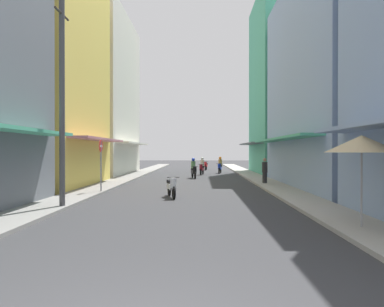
{
  "coord_description": "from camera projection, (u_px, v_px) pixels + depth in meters",
  "views": [
    {
      "loc": [
        0.67,
        -3.55,
        2.1
      ],
      "look_at": [
        0.22,
        14.92,
        1.98
      ],
      "focal_mm": 32.75,
      "sensor_mm": 36.0,
      "label": 1
    }
  ],
  "objects": [
    {
      "name": "utility_pole",
      "position": [
        62.0,
        101.0,
        12.65
      ],
      "size": [
        0.2,
        1.2,
        7.66
      ],
      "color": "#4C4C4F",
      "rests_on": "ground"
    },
    {
      "name": "motorbike_maroon",
      "position": [
        202.0,
        167.0,
        31.03
      ],
      "size": [
        0.58,
        1.8,
        1.58
      ],
      "color": "black",
      "rests_on": "ground"
    },
    {
      "name": "sidewalk_left",
      "position": [
        122.0,
        180.0,
        24.91
      ],
      "size": [
        1.72,
        58.43,
        0.12
      ],
      "primitive_type": "cube",
      "color": "gray",
      "rests_on": "ground"
    },
    {
      "name": "motorbike_white",
      "position": [
        172.0,
        186.0,
        15.79
      ],
      "size": [
        0.66,
        1.77,
        0.96
      ],
      "color": "black",
      "rests_on": "ground"
    },
    {
      "name": "sidewalk_right",
      "position": [
        261.0,
        180.0,
        24.67
      ],
      "size": [
        1.72,
        58.43,
        0.12
      ],
      "primitive_type": "cube",
      "color": "#ADA89E",
      "rests_on": "ground"
    },
    {
      "name": "street_sign_no_entry",
      "position": [
        101.0,
        159.0,
        17.25
      ],
      "size": [
        0.07,
        0.6,
        2.65
      ],
      "color": "gray",
      "rests_on": "ground"
    },
    {
      "name": "building_left_mid",
      "position": [
        41.0,
        75.0,
        20.81
      ],
      "size": [
        7.05,
        8.59,
        13.26
      ],
      "color": "#EFD159",
      "rests_on": "ground"
    },
    {
      "name": "building_right_mid",
      "position": [
        341.0,
        81.0,
        20.19
      ],
      "size": [
        7.05,
        13.25,
        12.3
      ],
      "color": "#8CA5CC",
      "rests_on": "ground"
    },
    {
      "name": "building_right_far",
      "position": [
        288.0,
        86.0,
        32.39
      ],
      "size": [
        7.05,
        9.35,
        16.29
      ],
      "color": "#4CB28C",
      "rests_on": "ground"
    },
    {
      "name": "building_left_far",
      "position": [
        96.0,
        96.0,
        31.63
      ],
      "size": [
        7.05,
        11.23,
        14.2
      ],
      "color": "silver",
      "rests_on": "ground"
    },
    {
      "name": "pedestrian_foreground",
      "position": [
        265.0,
        171.0,
        21.73
      ],
      "size": [
        0.34,
        0.34,
        1.67
      ],
      "color": "#262628",
      "rests_on": "ground"
    },
    {
      "name": "motorbike_blue",
      "position": [
        220.0,
        166.0,
        33.25
      ],
      "size": [
        0.6,
        1.79,
        1.58
      ],
      "color": "black",
      "rests_on": "ground"
    },
    {
      "name": "vendor_umbrella",
      "position": [
        362.0,
        144.0,
        9.11
      ],
      "size": [
        1.86,
        1.86,
        2.51
      ],
      "color": "#99999E",
      "rests_on": "ground"
    },
    {
      "name": "motorbike_black",
      "position": [
        194.0,
        169.0,
        27.04
      ],
      "size": [
        0.6,
        1.79,
        1.58
      ],
      "color": "black",
      "rests_on": "ground"
    },
    {
      "name": "motorbike_red",
      "position": [
        206.0,
        166.0,
        38.83
      ],
      "size": [
        0.55,
        1.81,
        0.96
      ],
      "color": "black",
      "rests_on": "ground"
    },
    {
      "name": "ground_plane",
      "position": [
        191.0,
        181.0,
        24.79
      ],
      "size": [
        110.95,
        110.95,
        0.0
      ],
      "primitive_type": "plane",
      "color": "#38383A"
    }
  ]
}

